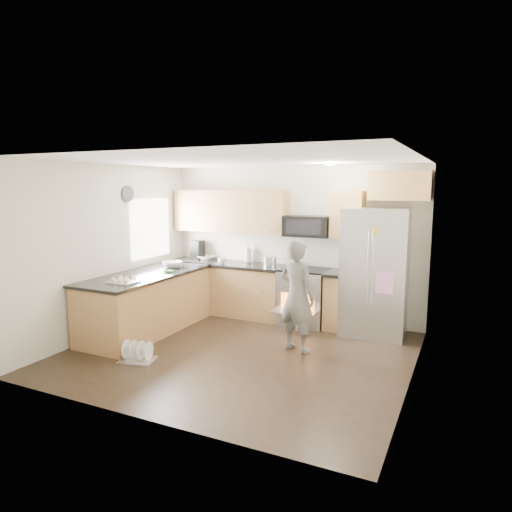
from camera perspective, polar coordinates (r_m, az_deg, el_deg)
The scene contains 8 objects.
ground at distance 6.42m, azimuth -2.18°, elevation -12.02°, with size 4.50×4.50×0.00m, color black.
room_shell at distance 6.06m, azimuth -2.51°, elevation 3.06°, with size 4.54×4.04×2.62m.
back_cabinet_run at distance 7.94m, azimuth -0.15°, elevation -0.75°, with size 4.45×0.64×2.50m.
peninsula at distance 7.40m, azimuth -13.44°, elevation -5.66°, with size 0.96×2.36×1.03m.
stove_range at distance 7.59m, azimuth 6.08°, elevation -3.46°, with size 0.76×0.97×1.79m.
refrigerator at distance 7.17m, azimuth 14.63°, elevation -1.97°, with size 0.99×0.79×1.95m.
person at distance 6.31m, azimuth 5.16°, elevation -4.94°, with size 0.57×0.38×1.57m, color slate.
dish_rack at distance 6.31m, azimuth -14.56°, elevation -11.96°, with size 0.51×0.44×0.27m.
Camera 1 is at (2.78, -5.32, 2.28)m, focal length 32.00 mm.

